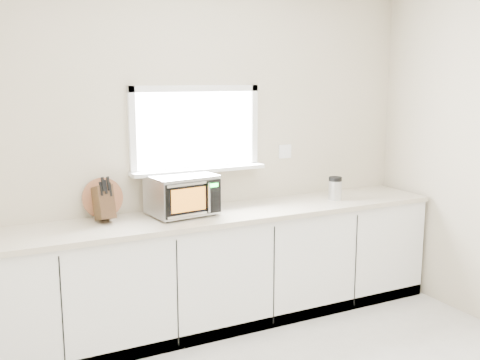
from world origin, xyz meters
TOP-DOWN VIEW (x-y plane):
  - back_wall at (0.00, 2.00)m, footprint 4.00×0.17m
  - cabinets at (0.00, 1.70)m, footprint 3.92×0.60m
  - countertop at (0.00, 1.69)m, footprint 3.92×0.64m
  - microwave at (-0.22, 1.75)m, footprint 0.52×0.43m
  - knife_block at (-0.80, 1.82)m, footprint 0.13×0.25m
  - cutting_board at (-0.78, 1.94)m, footprint 0.31×0.07m
  - coffee_grinder at (1.16, 1.66)m, footprint 0.13×0.13m

SIDE VIEW (x-z plane):
  - cabinets at x=0.00m, z-range 0.00..0.88m
  - countertop at x=0.00m, z-range 0.88..0.92m
  - coffee_grinder at x=1.16m, z-range 0.92..1.12m
  - knife_block at x=-0.80m, z-range 0.90..1.24m
  - cutting_board at x=-0.78m, z-range 0.92..1.22m
  - microwave at x=-0.22m, z-range 0.93..1.24m
  - back_wall at x=0.00m, z-range 0.01..2.71m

